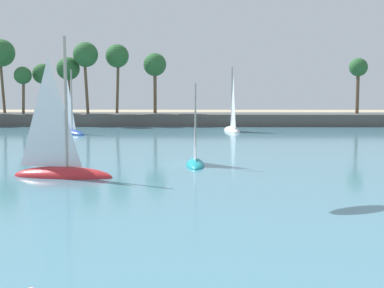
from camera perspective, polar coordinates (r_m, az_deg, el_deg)
The scene contains 6 objects.
sea at distance 65.62m, azimuth 1.09°, elevation 1.07°, with size 220.00×108.36×0.06m, color teal.
palm_headland at distance 79.61m, azimuth 0.27°, elevation 4.58°, with size 113.57×6.51×12.83m.
sailboat_near_shore at distance 39.84m, azimuth 0.34°, elevation -1.43°, with size 1.53×4.54×6.51m.
sailboat_mid_bay at distance 67.18m, azimuth -12.79°, elevation 1.70°, with size 5.12×5.47×8.37m.
sailboat_toward_headland at distance 35.83m, azimuth -13.83°, elevation -2.01°, with size 6.91×2.95×9.70m.
sailboat_far_left at distance 69.53m, azimuth 4.30°, elevation 2.03°, with size 2.54×6.32×8.92m.
Camera 1 is at (-0.25, -1.35, 5.99)m, focal length 50.08 mm.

